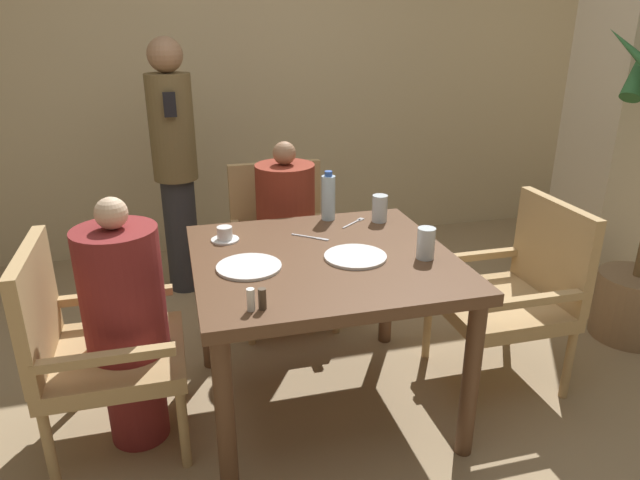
# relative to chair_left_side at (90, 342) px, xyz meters

# --- Properties ---
(ground_plane) EXTENTS (16.00, 16.00, 0.00)m
(ground_plane) POSITION_rel_chair_left_side_xyz_m (0.96, 0.00, -0.48)
(ground_plane) COLOR #9E8460
(wall_back) EXTENTS (8.00, 0.06, 2.80)m
(wall_back) POSITION_rel_chair_left_side_xyz_m (0.96, 2.14, 0.92)
(wall_back) COLOR #C6B289
(wall_back) RESTS_ON ground_plane
(pillar_stone) EXTENTS (0.49, 0.49, 2.70)m
(pillar_stone) POSITION_rel_chair_left_side_xyz_m (3.05, 0.78, 0.87)
(pillar_stone) COLOR beige
(pillar_stone) RESTS_ON ground_plane
(dining_table) EXTENTS (1.08, 1.03, 0.75)m
(dining_table) POSITION_rel_chair_left_side_xyz_m (0.96, 0.00, 0.17)
(dining_table) COLOR brown
(dining_table) RESTS_ON ground_plane
(chair_left_side) EXTENTS (0.55, 0.55, 0.89)m
(chair_left_side) POSITION_rel_chair_left_side_xyz_m (0.00, 0.00, 0.00)
(chair_left_side) COLOR tan
(chair_left_side) RESTS_ON ground_plane
(diner_in_left_chair) EXTENTS (0.32, 0.32, 1.06)m
(diner_in_left_chair) POSITION_rel_chair_left_side_xyz_m (0.15, 0.00, 0.07)
(diner_in_left_chair) COLOR maroon
(diner_in_left_chair) RESTS_ON ground_plane
(chair_far_side) EXTENTS (0.55, 0.55, 0.89)m
(chair_far_side) POSITION_rel_chair_left_side_xyz_m (0.96, 0.93, 0.00)
(chair_far_side) COLOR tan
(chair_far_side) RESTS_ON ground_plane
(diner_in_far_chair) EXTENTS (0.32, 0.32, 1.07)m
(diner_in_far_chair) POSITION_rel_chair_left_side_xyz_m (0.96, 0.79, 0.07)
(diner_in_far_chair) COLOR maroon
(diner_in_far_chair) RESTS_ON ground_plane
(chair_right_side) EXTENTS (0.55, 0.55, 0.89)m
(chair_right_side) POSITION_rel_chair_left_side_xyz_m (1.91, 0.00, 0.00)
(chair_right_side) COLOR tan
(chair_right_side) RESTS_ON ground_plane
(standing_host) EXTENTS (0.27, 0.30, 1.58)m
(standing_host) POSITION_rel_chair_left_side_xyz_m (0.40, 1.43, 0.37)
(standing_host) COLOR #2D2D33
(standing_host) RESTS_ON ground_plane
(plate_main_left) EXTENTS (0.26, 0.26, 0.01)m
(plate_main_left) POSITION_rel_chair_left_side_xyz_m (0.64, -0.05, 0.28)
(plate_main_left) COLOR white
(plate_main_left) RESTS_ON dining_table
(plate_main_right) EXTENTS (0.26, 0.26, 0.01)m
(plate_main_right) POSITION_rel_chair_left_side_xyz_m (1.08, -0.06, 0.28)
(plate_main_right) COLOR white
(plate_main_right) RESTS_ON dining_table
(teacup_with_saucer) EXTENTS (0.12, 0.12, 0.06)m
(teacup_with_saucer) POSITION_rel_chair_left_side_xyz_m (0.58, 0.28, 0.30)
(teacup_with_saucer) COLOR white
(teacup_with_saucer) RESTS_ON dining_table
(water_bottle) EXTENTS (0.07, 0.07, 0.24)m
(water_bottle) POSITION_rel_chair_left_side_xyz_m (1.10, 0.44, 0.38)
(water_bottle) COLOR silver
(water_bottle) RESTS_ON dining_table
(glass_tall_near) EXTENTS (0.07, 0.07, 0.13)m
(glass_tall_near) POSITION_rel_chair_left_side_xyz_m (1.33, 0.35, 0.34)
(glass_tall_near) COLOR silver
(glass_tall_near) RESTS_ON dining_table
(glass_tall_mid) EXTENTS (0.07, 0.07, 0.13)m
(glass_tall_mid) POSITION_rel_chair_left_side_xyz_m (1.36, -0.13, 0.34)
(glass_tall_mid) COLOR silver
(glass_tall_mid) RESTS_ON dining_table
(salt_shaker) EXTENTS (0.03, 0.03, 0.08)m
(salt_shaker) POSITION_rel_chair_left_side_xyz_m (0.59, -0.40, 0.31)
(salt_shaker) COLOR white
(salt_shaker) RESTS_ON dining_table
(pepper_shaker) EXTENTS (0.03, 0.03, 0.08)m
(pepper_shaker) POSITION_rel_chair_left_side_xyz_m (0.63, -0.40, 0.31)
(pepper_shaker) COLOR #4C3D2D
(pepper_shaker) RESTS_ON dining_table
(fork_beside_plate) EXTENTS (0.14, 0.12, 0.00)m
(fork_beside_plate) POSITION_rel_chair_left_side_xyz_m (1.21, 0.36, 0.27)
(fork_beside_plate) COLOR silver
(fork_beside_plate) RESTS_ON dining_table
(knife_beside_plate) EXTENTS (0.15, 0.12, 0.00)m
(knife_beside_plate) POSITION_rel_chair_left_side_xyz_m (0.96, 0.21, 0.27)
(knife_beside_plate) COLOR silver
(knife_beside_plate) RESTS_ON dining_table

